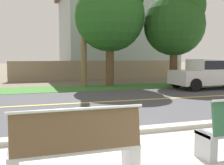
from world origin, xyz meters
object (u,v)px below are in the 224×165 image
object	(u,v)px
bench_left	(77,148)
shade_tree_centre	(177,21)
car_white_near	(212,72)
shade_tree_left	(112,11)

from	to	relation	value
bench_left	shade_tree_centre	size ratio (longest dim) A/B	0.30
bench_left	shade_tree_centre	distance (m)	13.22
car_white_near	shade_tree_left	size ratio (longest dim) A/B	0.67
shade_tree_left	shade_tree_centre	world-z (taller)	shade_tree_left
bench_left	car_white_near	world-z (taller)	car_white_near
car_white_near	bench_left	bearing A→B (deg)	-136.22
car_white_near	shade_tree_left	distance (m)	6.32
bench_left	shade_tree_left	distance (m)	12.44
car_white_near	shade_tree_centre	distance (m)	3.57
bench_left	car_white_near	bearing A→B (deg)	43.78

